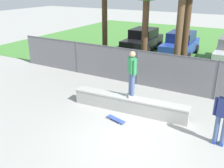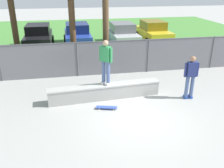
% 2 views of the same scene
% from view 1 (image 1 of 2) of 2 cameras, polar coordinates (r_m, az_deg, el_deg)
% --- Properties ---
extents(ground_plane, '(80.00, 80.00, 0.00)m').
position_cam_1_polar(ground_plane, '(8.45, 3.86, -12.48)').
color(ground_plane, '#9E9E99').
extents(grass_strip, '(30.50, 20.00, 0.02)m').
position_cam_1_polar(grass_strip, '(22.01, 21.41, 7.70)').
color(grass_strip, '#478438').
rests_on(grass_strip, ground).
extents(concrete_ledge, '(4.67, 0.84, 0.63)m').
position_cam_1_polar(concrete_ledge, '(10.04, 3.86, -4.55)').
color(concrete_ledge, '#999993').
rests_on(concrete_ledge, ground).
extents(skateboarder, '(0.46, 0.45, 1.82)m').
position_cam_1_polar(skateboarder, '(9.56, 4.50, 2.63)').
color(skateboarder, beige).
rests_on(skateboarder, concrete_ledge).
extents(skateboard, '(0.82, 0.40, 0.09)m').
position_cam_1_polar(skateboard, '(9.45, 0.88, -7.90)').
color(skateboard, '#334CB2').
rests_on(skateboard, ground).
extents(chainlink_fence, '(18.57, 0.07, 1.78)m').
position_cam_1_polar(chainlink_fence, '(11.99, 13.82, 2.67)').
color(chainlink_fence, '#4C4C51').
rests_on(chainlink_fence, ground).
extents(car_black, '(2.07, 4.23, 1.66)m').
position_cam_1_polar(car_black, '(19.31, 6.93, 9.79)').
color(car_black, black).
rests_on(car_black, ground).
extents(car_blue, '(2.07, 4.23, 1.66)m').
position_cam_1_polar(car_blue, '(18.45, 15.07, 8.66)').
color(car_blue, '#233D9E').
rests_on(car_blue, ground).
extents(bystander, '(0.60, 0.29, 1.82)m').
position_cam_1_polar(bystander, '(8.43, 23.60, -6.54)').
color(bystander, '#2647A5').
rests_on(bystander, ground).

